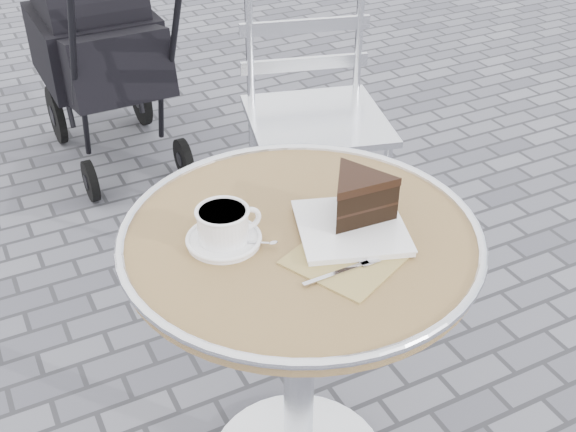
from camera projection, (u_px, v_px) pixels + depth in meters
name	position (u px, v px, depth m)	size (l,w,h in m)	color
cafe_table	(300.00, 297.00, 1.50)	(0.72, 0.72, 0.74)	silver
cappuccino_set	(224.00, 228.00, 1.37)	(0.15, 0.14, 0.07)	white
cake_plate_set	(357.00, 204.00, 1.40)	(0.32, 0.32, 0.11)	#9C8155
bistro_chair	(310.00, 79.00, 2.36)	(0.53, 0.53, 0.97)	silver
baby_stroller	(103.00, 60.00, 2.94)	(0.45, 0.92, 0.95)	black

